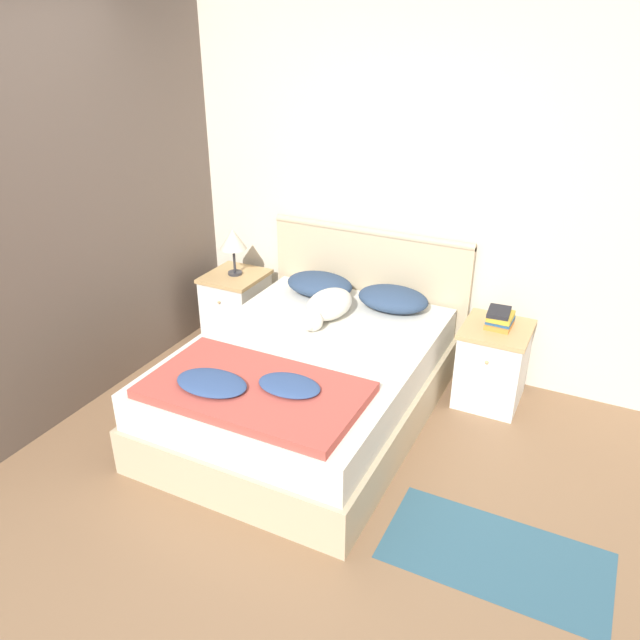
{
  "coord_description": "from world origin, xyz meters",
  "views": [
    {
      "loc": [
        1.63,
        -1.91,
        2.37
      ],
      "look_at": [
        0.05,
        1.25,
        0.62
      ],
      "focal_mm": 35.0,
      "sensor_mm": 36.0,
      "label": 1
    }
  ],
  "objects_px": {
    "pillow_left": "(320,284)",
    "book_stack": "(500,319)",
    "bed": "(306,384)",
    "dog": "(328,306)",
    "table_lamp": "(233,240)",
    "nightstand_left": "(237,306)",
    "pillow_right": "(393,299)",
    "nightstand_right": "(492,364)"
  },
  "relations": [
    {
      "from": "nightstand_left",
      "to": "nightstand_right",
      "type": "relative_size",
      "value": 1.0
    },
    {
      "from": "pillow_left",
      "to": "nightstand_right",
      "type": "bearing_deg",
      "value": -0.93
    },
    {
      "from": "pillow_left",
      "to": "pillow_right",
      "type": "height_order",
      "value": "same"
    },
    {
      "from": "bed",
      "to": "pillow_left",
      "type": "xyz_separation_m",
      "value": [
        -0.28,
        0.75,
        0.34
      ]
    },
    {
      "from": "nightstand_left",
      "to": "pillow_right",
      "type": "distance_m",
      "value": 1.33
    },
    {
      "from": "nightstand_right",
      "to": "book_stack",
      "type": "bearing_deg",
      "value": 81.87
    },
    {
      "from": "pillow_left",
      "to": "book_stack",
      "type": "distance_m",
      "value": 1.29
    },
    {
      "from": "nightstand_left",
      "to": "nightstand_right",
      "type": "height_order",
      "value": "same"
    },
    {
      "from": "nightstand_left",
      "to": "dog",
      "type": "bearing_deg",
      "value": -17.04
    },
    {
      "from": "nightstand_left",
      "to": "pillow_right",
      "type": "bearing_deg",
      "value": 0.93
    },
    {
      "from": "pillow_right",
      "to": "book_stack",
      "type": "distance_m",
      "value": 0.73
    },
    {
      "from": "nightstand_right",
      "to": "dog",
      "type": "bearing_deg",
      "value": -164.95
    },
    {
      "from": "nightstand_right",
      "to": "bed",
      "type": "bearing_deg",
      "value": -143.92
    },
    {
      "from": "nightstand_right",
      "to": "table_lamp",
      "type": "xyz_separation_m",
      "value": [
        -2.01,
        0.01,
        0.55
      ]
    },
    {
      "from": "pillow_left",
      "to": "book_stack",
      "type": "xyz_separation_m",
      "value": [
        1.29,
        0.0,
        0.01
      ]
    },
    {
      "from": "nightstand_left",
      "to": "nightstand_right",
      "type": "bearing_deg",
      "value": 0.0
    },
    {
      "from": "bed",
      "to": "dog",
      "type": "distance_m",
      "value": 0.57
    },
    {
      "from": "pillow_left",
      "to": "book_stack",
      "type": "height_order",
      "value": "pillow_left"
    },
    {
      "from": "nightstand_right",
      "to": "pillow_left",
      "type": "xyz_separation_m",
      "value": [
        -1.29,
        0.02,
        0.32
      ]
    },
    {
      "from": "nightstand_right",
      "to": "pillow_left",
      "type": "relative_size",
      "value": 1.1
    },
    {
      "from": "pillow_right",
      "to": "dog",
      "type": "relative_size",
      "value": 0.8
    },
    {
      "from": "bed",
      "to": "nightstand_left",
      "type": "distance_m",
      "value": 1.25
    },
    {
      "from": "pillow_left",
      "to": "pillow_right",
      "type": "xyz_separation_m",
      "value": [
        0.57,
        0.0,
        0.0
      ]
    },
    {
      "from": "bed",
      "to": "book_stack",
      "type": "distance_m",
      "value": 1.31
    },
    {
      "from": "pillow_left",
      "to": "dog",
      "type": "distance_m",
      "value": 0.38
    },
    {
      "from": "pillow_right",
      "to": "nightstand_left",
      "type": "bearing_deg",
      "value": -179.07
    },
    {
      "from": "pillow_left",
      "to": "table_lamp",
      "type": "height_order",
      "value": "table_lamp"
    },
    {
      "from": "nightstand_right",
      "to": "dog",
      "type": "height_order",
      "value": "dog"
    },
    {
      "from": "nightstand_right",
      "to": "book_stack",
      "type": "height_order",
      "value": "book_stack"
    },
    {
      "from": "nightstand_left",
      "to": "dog",
      "type": "height_order",
      "value": "dog"
    },
    {
      "from": "dog",
      "to": "bed",
      "type": "bearing_deg",
      "value": -81.59
    },
    {
      "from": "bed",
      "to": "table_lamp",
      "type": "height_order",
      "value": "table_lamp"
    },
    {
      "from": "nightstand_left",
      "to": "dog",
      "type": "relative_size",
      "value": 0.88
    },
    {
      "from": "book_stack",
      "to": "dog",
      "type": "bearing_deg",
      "value": -163.91
    },
    {
      "from": "pillow_left",
      "to": "pillow_right",
      "type": "bearing_deg",
      "value": 0.0
    },
    {
      "from": "nightstand_left",
      "to": "table_lamp",
      "type": "xyz_separation_m",
      "value": [
        0.0,
        0.01,
        0.55
      ]
    },
    {
      "from": "pillow_right",
      "to": "pillow_left",
      "type": "bearing_deg",
      "value": 180.0
    },
    {
      "from": "nightstand_right",
      "to": "table_lamp",
      "type": "relative_size",
      "value": 1.51
    },
    {
      "from": "bed",
      "to": "table_lamp",
      "type": "relative_size",
      "value": 5.36
    },
    {
      "from": "nightstand_left",
      "to": "book_stack",
      "type": "relative_size",
      "value": 2.72
    },
    {
      "from": "bed",
      "to": "dog",
      "type": "xyz_separation_m",
      "value": [
        -0.07,
        0.45,
        0.34
      ]
    },
    {
      "from": "dog",
      "to": "pillow_right",
      "type": "bearing_deg",
      "value": 41.6
    }
  ]
}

